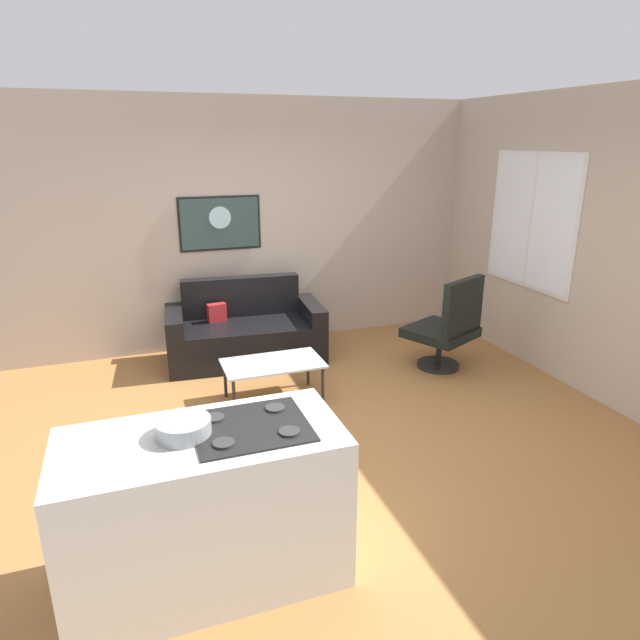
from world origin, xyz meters
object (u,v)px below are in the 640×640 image
object	(u,v)px
mixing_bowl	(183,428)
armchair	(448,327)
couch	(245,333)
coffee_table	(273,366)
wall_painting	(220,223)

from	to	relation	value
mixing_bowl	armchair	bearing A→B (deg)	35.72
mixing_bowl	couch	bearing A→B (deg)	72.78
couch	coffee_table	world-z (taller)	couch
coffee_table	mixing_bowl	xyz separation A→B (m)	(-0.99, -1.99, 0.59)
armchair	wall_painting	distance (m)	2.74
armchair	wall_painting	bearing A→B (deg)	144.01
armchair	wall_painting	size ratio (longest dim) A/B	1.11
wall_painting	mixing_bowl	bearing A→B (deg)	-103.08
armchair	couch	bearing A→B (deg)	152.45
couch	armchair	size ratio (longest dim) A/B	1.72
couch	wall_painting	size ratio (longest dim) A/B	1.90
mixing_bowl	wall_painting	distance (m)	3.73
couch	coffee_table	size ratio (longest dim) A/B	1.89
coffee_table	couch	bearing A→B (deg)	91.23
coffee_table	wall_painting	size ratio (longest dim) A/B	1.01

